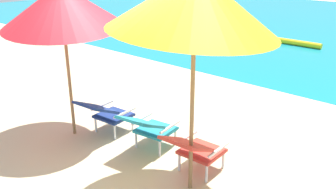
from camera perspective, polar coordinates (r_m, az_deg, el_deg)
ground_plane at (r=8.69m, az=15.76°, el=1.70°), size 40.00×40.00×0.00m
swim_buoy at (r=12.70m, az=19.63°, el=7.68°), size 1.60×0.18×0.18m
lounge_chair_left at (r=5.91m, az=-9.79°, el=-2.75°), size 0.61×0.92×0.68m
lounge_chair_center at (r=5.35m, az=-3.04°, el=-5.06°), size 0.64×0.93×0.68m
lounge_chair_right at (r=4.79m, az=4.22°, el=-8.42°), size 0.57×0.90×0.68m
beach_umbrella_left at (r=5.64m, az=-16.39°, el=13.27°), size 2.58×2.58×2.47m
beach_umbrella_right at (r=3.90m, az=4.24°, el=14.37°), size 2.53×2.51×2.69m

